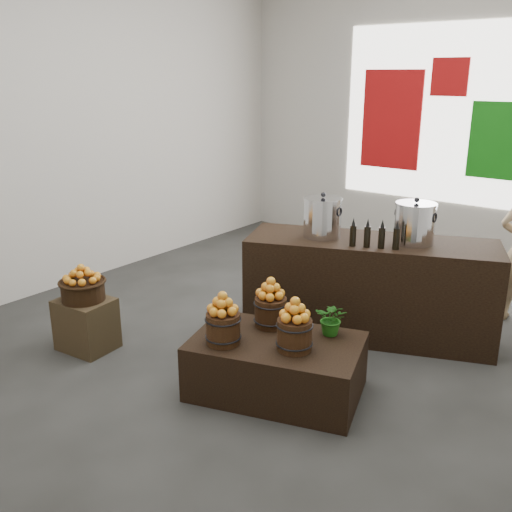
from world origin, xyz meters
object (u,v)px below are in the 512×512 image
Objects in this scene: crate at (86,324)px; display_table at (276,366)px; stock_pot_center at (415,224)px; counter at (369,288)px; stock_pot_left at (322,218)px; wicker_basket at (83,291)px.

display_table is at bearing 13.69° from crate.
crate is 0.37× the size of display_table.
stock_pot_center reaches higher than crate.
crate is at bearing -157.45° from counter.
stock_pot_left is at bearing 49.23° from crate.
wicker_basket is 2.00m from display_table.
wicker_basket is 2.79m from counter.
crate is 1.34× the size of stock_pot_center.
wicker_basket is at bearing -157.45° from counter.
stock_pot_center is at bearing 41.86° from wicker_basket.
counter reaches higher than display_table.
wicker_basket is at bearing 0.00° from crate.
counter is (0.07, 1.49, 0.26)m from display_table.
wicker_basket is at bearing 176.00° from display_table.
wicker_basket is (0.00, 0.00, 0.34)m from crate.
display_table is at bearing -73.52° from stock_pot_left.
stock_pot_left and stock_pot_center have the same top height.
counter is (1.98, 1.95, -0.10)m from wicker_basket.
crate reaches higher than display_table.
stock_pot_center is (2.34, 2.10, 0.58)m from wicker_basket.
stock_pot_center reaches higher than display_table.
wicker_basket is 1.07× the size of stock_pot_center.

